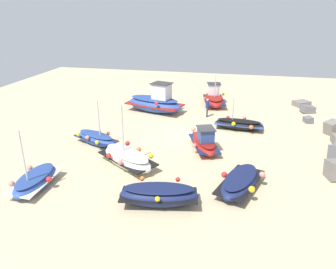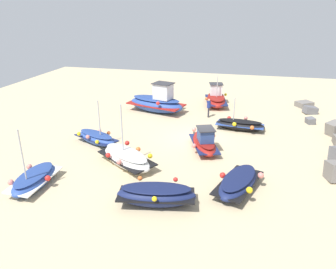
# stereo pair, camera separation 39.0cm
# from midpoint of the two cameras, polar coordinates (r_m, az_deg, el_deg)

# --- Properties ---
(ground_plane) EXTENTS (51.06, 51.06, 0.00)m
(ground_plane) POSITION_cam_midpoint_polar(r_m,az_deg,el_deg) (24.53, 5.43, -0.85)
(ground_plane) COLOR #C6B289
(fishing_boat_0) EXTENTS (2.67, 3.75, 3.33)m
(fishing_boat_0) POSITION_cam_midpoint_polar(r_m,az_deg,el_deg) (24.05, -11.95, -0.55)
(fishing_boat_0) COLOR #2D4C9E
(fishing_boat_0) RESTS_ON ground_plane
(fishing_boat_1) EXTENTS (4.05, 2.65, 1.73)m
(fishing_boat_1) POSITION_cam_midpoint_polar(r_m,az_deg,el_deg) (22.62, 6.83, -1.33)
(fishing_boat_1) COLOR maroon
(fishing_boat_1) RESTS_ON ground_plane
(fishing_boat_2) EXTENTS (2.28, 4.01, 2.63)m
(fishing_boat_2) POSITION_cam_midpoint_polar(r_m,az_deg,el_deg) (26.87, 12.85, 1.71)
(fishing_boat_2) COLOR black
(fishing_boat_2) RESTS_ON ground_plane
(fishing_boat_3) EXTENTS (4.62, 2.67, 3.17)m
(fishing_boat_3) POSITION_cam_midpoint_polar(r_m,az_deg,el_deg) (33.13, 8.71, 6.22)
(fishing_boat_3) COLOR maroon
(fishing_boat_3) RESTS_ON ground_plane
(fishing_boat_4) EXTENTS (3.80, 4.47, 3.94)m
(fishing_boat_4) POSITION_cam_midpoint_polar(r_m,az_deg,el_deg) (20.45, -6.73, -4.07)
(fishing_boat_4) COLOR white
(fishing_boat_4) RESTS_ON ground_plane
(fishing_boat_5) EXTENTS (3.63, 5.86, 2.82)m
(fishing_boat_5) POSITION_cam_midpoint_polar(r_m,az_deg,el_deg) (30.57, -1.59, 5.63)
(fishing_boat_5) COLOR #2D4C9E
(fishing_boat_5) RESTS_ON ground_plane
(fishing_boat_6) EXTENTS (2.33, 4.21, 1.12)m
(fishing_boat_6) POSITION_cam_midpoint_polar(r_m,az_deg,el_deg) (16.56, -1.38, -10.46)
(fishing_boat_6) COLOR navy
(fishing_boat_6) RESTS_ON ground_plane
(fishing_boat_7) EXTENTS (4.22, 2.75, 0.95)m
(fishing_boat_7) POSITION_cam_midpoint_polar(r_m,az_deg,el_deg) (18.17, 12.78, -8.20)
(fishing_boat_7) COLOR navy
(fishing_boat_7) RESTS_ON ground_plane
(fishing_boat_8) EXTENTS (3.56, 2.01, 3.64)m
(fishing_boat_8) POSITION_cam_midpoint_polar(r_m,az_deg,el_deg) (19.49, -21.77, -7.24)
(fishing_boat_8) COLOR #2D4C9E
(fishing_boat_8) RESTS_ON ground_plane
(person_walking) EXTENTS (0.32, 0.32, 1.69)m
(person_walking) POSITION_cam_midpoint_polar(r_m,az_deg,el_deg) (29.25, 7.50, 4.84)
(person_walking) COLOR #2D2D38
(person_walking) RESTS_ON ground_plane
(mooring_buoy_0) EXTENTS (0.36, 0.36, 0.54)m
(mooring_buoy_0) POSITION_cam_midpoint_polar(r_m,az_deg,el_deg) (25.46, 5.00, 0.88)
(mooring_buoy_0) COLOR #3F3F42
(mooring_buoy_0) RESTS_ON ground_plane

